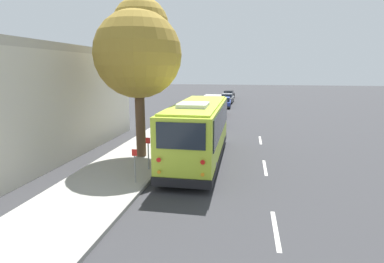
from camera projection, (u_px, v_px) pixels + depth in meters
ground_plane at (204, 154)px, 17.33m from camera, size 160.00×160.00×0.00m
sidewalk_slab at (145, 150)px, 17.95m from camera, size 80.00×3.56×0.15m
curb_strip at (175, 151)px, 17.62m from camera, size 80.00×0.14×0.15m
shuttle_bus at (199, 129)px, 15.71m from camera, size 9.14×2.69×3.28m
parked_sedan_navy at (210, 119)px, 25.60m from camera, size 4.46×1.95×1.28m
parked_sedan_maroon at (217, 110)px, 31.42m from camera, size 4.37×1.78×1.29m
parked_sedan_blue at (224, 103)px, 38.39m from camera, size 4.26×1.83×1.31m
parked_sedan_gray at (227, 98)px, 43.65m from camera, size 4.54×1.84×1.33m
parked_sedan_black at (229, 95)px, 50.37m from camera, size 4.56×1.87×1.27m
street_tree at (139, 49)px, 15.44m from camera, size 4.51×4.51×8.35m
sign_post_near at (135, 165)px, 12.44m from camera, size 0.06×0.22×1.44m
sign_post_far at (148, 153)px, 14.11m from camera, size 0.06×0.22×1.54m
lane_stripe_behind at (276, 230)px, 9.16m from camera, size 2.40×0.14×0.01m
lane_stripe_mid at (265, 168)px, 14.93m from camera, size 2.40×0.14×0.01m
lane_stripe_ahead at (260, 140)px, 20.71m from camera, size 2.40×0.14×0.01m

